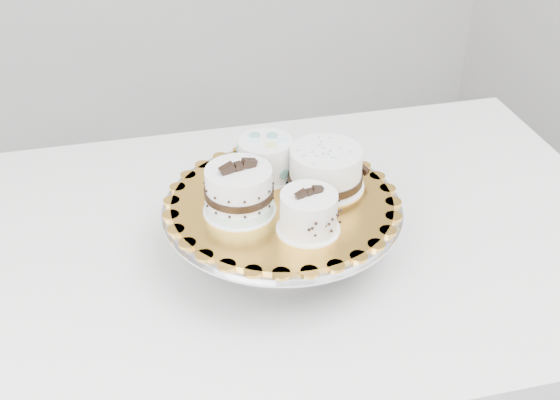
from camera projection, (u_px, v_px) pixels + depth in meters
name	position (u px, v px, depth m)	size (l,w,h in m)	color
table	(288.00, 264.00, 1.31)	(1.42, 1.09, 0.75)	white
cake_stand	(282.00, 220.00, 1.18)	(0.40, 0.40, 0.11)	gray
cake_board	(282.00, 202.00, 1.16)	(0.37, 0.37, 0.01)	orange
cake_swirl	(309.00, 213.00, 1.08)	(0.10, 0.10, 0.08)	white
cake_banded	(239.00, 192.00, 1.11)	(0.12, 0.12, 0.10)	white
cake_dots	(265.00, 157.00, 1.21)	(0.12, 0.12, 0.07)	white
cake_ribbon	(326.00, 169.00, 1.18)	(0.16, 0.16, 0.07)	white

